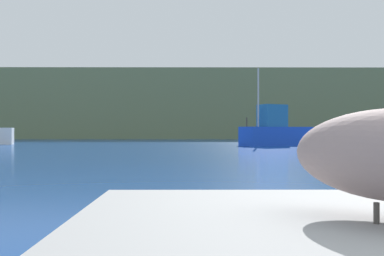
% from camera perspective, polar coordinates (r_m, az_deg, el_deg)
% --- Properties ---
extents(hillside_backdrop, '(140.00, 11.36, 9.66)m').
position_cam_1_polar(hillside_backdrop, '(65.53, 1.57, 2.88)').
color(hillside_backdrop, '#6B7A51').
rests_on(hillside_backdrop, ground).
extents(fishing_boat_blue, '(6.14, 4.46, 5.91)m').
position_cam_1_polar(fishing_boat_blue, '(35.21, 10.66, -0.46)').
color(fishing_boat_blue, blue).
rests_on(fishing_boat_blue, ground).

